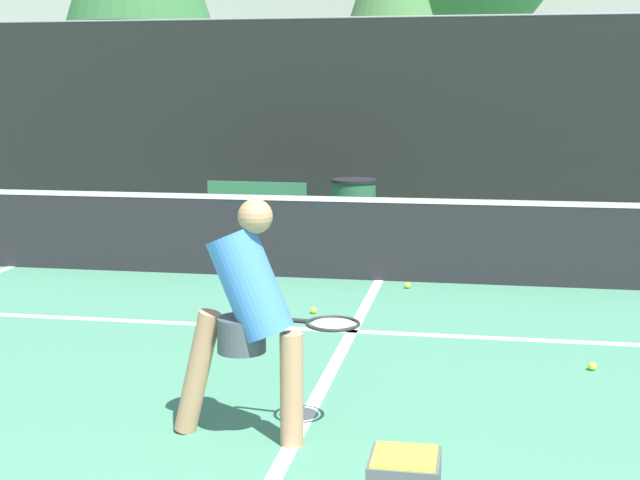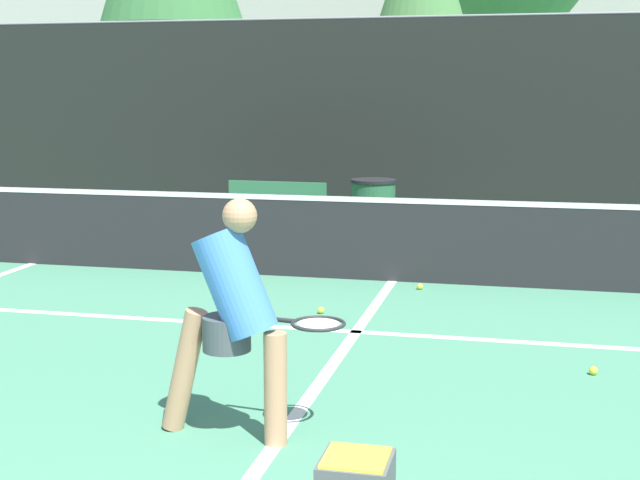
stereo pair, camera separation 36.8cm
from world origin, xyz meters
name	(u,v)px [view 1 (the left image)]	position (x,y,z in m)	size (l,w,h in m)	color
court_service_line	(352,331)	(0.00, 5.67, 0.00)	(8.25, 0.10, 0.01)	white
court_center_mark	(332,369)	(0.00, 4.55, 0.00)	(0.10, 6.62, 0.01)	white
net	(380,236)	(0.00, 7.86, 0.51)	(11.09, 0.09, 1.07)	slate
fence_back	(406,127)	(0.00, 11.31, 1.59)	(24.00, 0.06, 3.20)	black
player_practicing	(249,311)	(-0.27, 3.10, 0.81)	(1.20, 0.54, 1.51)	tan
tennis_ball_scattered_0	(592,366)	(1.98, 4.89, 0.03)	(0.07, 0.07, 0.07)	#D1E033
tennis_ball_scattered_3	(214,319)	(-1.31, 5.76, 0.03)	(0.07, 0.07, 0.07)	#D1E033
tennis_ball_scattered_6	(314,310)	(-0.45, 6.24, 0.03)	(0.07, 0.07, 0.07)	#D1E033
tennis_ball_scattered_8	(408,285)	(0.35, 7.51, 0.03)	(0.07, 0.07, 0.07)	#D1E033
courtside_bench	(255,211)	(-1.99, 9.99, 0.46)	(1.46, 0.44, 0.86)	#33724C
trash_bin	(354,213)	(-0.58, 9.96, 0.47)	(0.62, 0.62, 0.94)	#28603D
parked_car	(228,168)	(-3.81, 15.03, 0.61)	(1.63, 3.94, 1.44)	maroon
building_far	(450,61)	(0.00, 29.37, 3.09)	(36.00, 2.40, 6.18)	#B2ADA3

